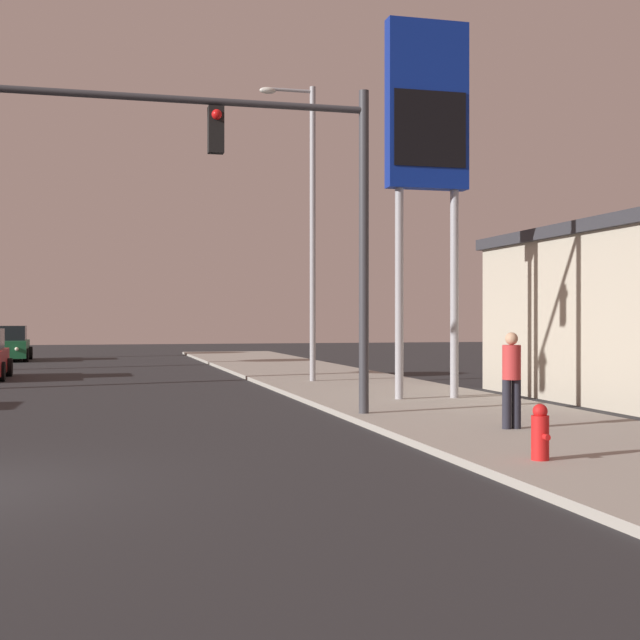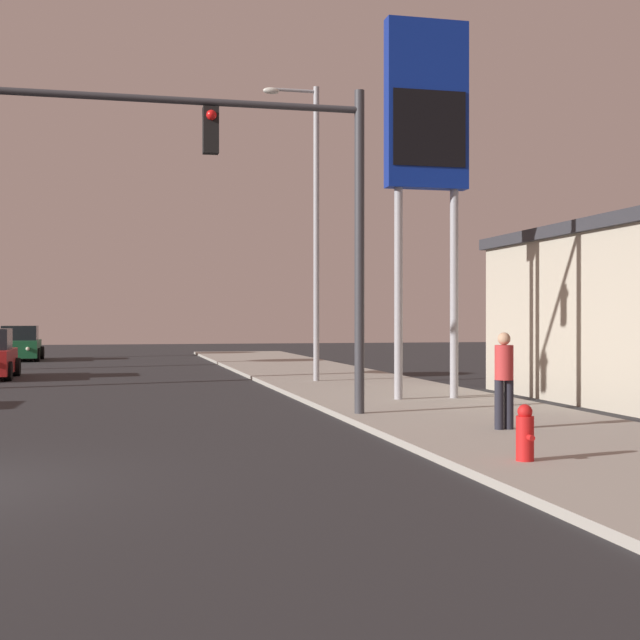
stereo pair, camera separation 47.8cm
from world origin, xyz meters
The scene contains 7 objects.
sidewalk_right centered at (9.50, 10.00, 0.06)m, with size 5.00×60.00×0.12m.
car_green centered at (-1.88, 33.72, 0.76)m, with size 2.04×4.34×1.68m.
traffic_light_mast centered at (4.85, 5.89, 4.79)m, with size 8.64×0.36×6.50m.
street_lamp centered at (8.48, 15.18, 5.12)m, with size 1.74×0.24×9.00m.
gas_station_sign centered at (9.83, 8.69, 6.62)m, with size 2.00×0.42×9.00m.
fire_hydrant centered at (7.97, -0.37, 0.49)m, with size 0.24×0.34×0.76m.
pedestrian_on_sidewalk centered at (9.14, 2.85, 1.03)m, with size 0.34×0.32×1.67m.
Camera 2 is at (2.61, -11.37, 2.03)m, focal length 50.00 mm.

